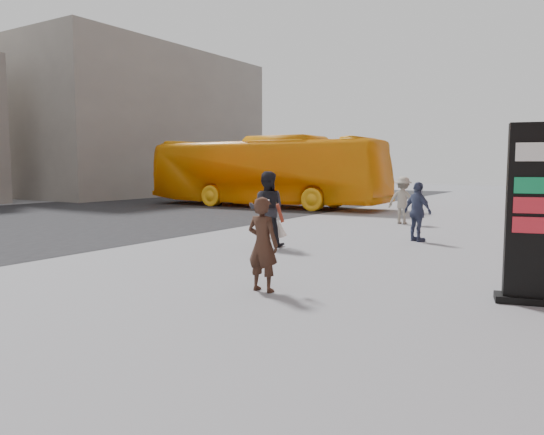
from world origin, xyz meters
The scene contains 9 objects.
ground centered at (0.00, 0.00, 0.00)m, with size 100.00×100.00×0.00m, color #9E9EA3.
road centered at (-13.00, 5.00, 0.00)m, with size 16.00×60.00×0.01m, color black.
bg_building_far centered at (-24.00, 20.00, 5.00)m, with size 10.00×18.00×10.00m, color gray.
info_pylon centered at (4.50, 1.20, 1.35)m, with size 0.95×0.63×2.71m.
woman centered at (0.73, -0.36, 0.80)m, with size 0.59×0.54×1.57m.
bus centered at (-9.19, 14.64, 1.74)m, with size 2.92×12.47×3.47m, color #FDA60F.
pedestrian_a centered at (-1.90, 3.73, 0.96)m, with size 0.94×0.73×1.93m, color black.
pedestrian_b centered at (-0.73, 10.76, 0.84)m, with size 1.08×0.62×1.68m, color gray.
pedestrian_c centered at (1.08, 6.70, 0.82)m, with size 0.96×0.40×1.63m, color #3F4768.
Camera 1 is at (5.54, -7.54, 2.09)m, focal length 35.00 mm.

